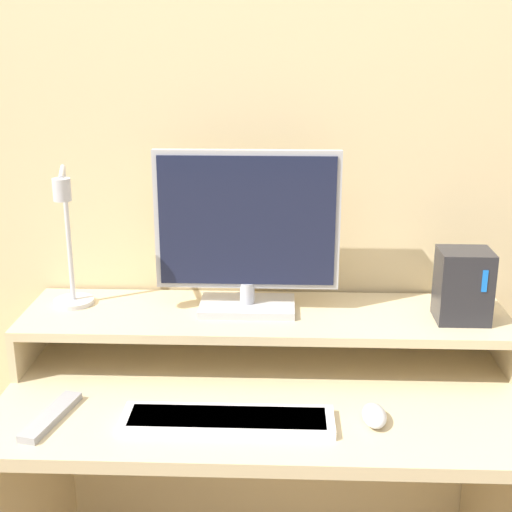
{
  "coord_description": "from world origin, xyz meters",
  "views": [
    {
      "loc": [
        0.04,
        -1.17,
        1.54
      ],
      "look_at": [
        -0.02,
        0.33,
        1.06
      ],
      "focal_mm": 50.0,
      "sensor_mm": 36.0,
      "label": 1
    }
  ],
  "objects_px": {
    "remote_control": "(51,416)",
    "mouse": "(374,415)",
    "monitor": "(247,232)",
    "desk_lamp": "(69,249)",
    "router_dock": "(463,286)",
    "keyboard": "(228,420)"
  },
  "relations": [
    {
      "from": "router_dock",
      "to": "keyboard",
      "type": "bearing_deg",
      "value": -152.23
    },
    {
      "from": "monitor",
      "to": "remote_control",
      "type": "bearing_deg",
      "value": -140.77
    },
    {
      "from": "monitor",
      "to": "mouse",
      "type": "xyz_separation_m",
      "value": [
        0.28,
        -0.31,
        -0.31
      ]
    },
    {
      "from": "router_dock",
      "to": "mouse",
      "type": "height_order",
      "value": "router_dock"
    },
    {
      "from": "keyboard",
      "to": "mouse",
      "type": "bearing_deg",
      "value": 3.62
    },
    {
      "from": "remote_control",
      "to": "mouse",
      "type": "bearing_deg",
      "value": 1.39
    },
    {
      "from": "monitor",
      "to": "keyboard",
      "type": "relative_size",
      "value": 1.0
    },
    {
      "from": "keyboard",
      "to": "mouse",
      "type": "distance_m",
      "value": 0.31
    },
    {
      "from": "desk_lamp",
      "to": "router_dock",
      "type": "bearing_deg",
      "value": -1.25
    },
    {
      "from": "router_dock",
      "to": "desk_lamp",
      "type": "bearing_deg",
      "value": 178.75
    },
    {
      "from": "monitor",
      "to": "remote_control",
      "type": "xyz_separation_m",
      "value": [
        -0.4,
        -0.33,
        -0.32
      ]
    },
    {
      "from": "keyboard",
      "to": "remote_control",
      "type": "xyz_separation_m",
      "value": [
        -0.38,
        0.0,
        -0.0
      ]
    },
    {
      "from": "desk_lamp",
      "to": "mouse",
      "type": "relative_size",
      "value": 3.8
    },
    {
      "from": "monitor",
      "to": "router_dock",
      "type": "distance_m",
      "value": 0.53
    },
    {
      "from": "router_dock",
      "to": "remote_control",
      "type": "bearing_deg",
      "value": -162.93
    },
    {
      "from": "monitor",
      "to": "mouse",
      "type": "bearing_deg",
      "value": -47.68
    },
    {
      "from": "mouse",
      "to": "remote_control",
      "type": "distance_m",
      "value": 0.68
    },
    {
      "from": "keyboard",
      "to": "monitor",
      "type": "bearing_deg",
      "value": 85.61
    },
    {
      "from": "desk_lamp",
      "to": "monitor",
      "type": "bearing_deg",
      "value": 3.49
    },
    {
      "from": "monitor",
      "to": "remote_control",
      "type": "relative_size",
      "value": 2.2
    },
    {
      "from": "keyboard",
      "to": "router_dock",
      "type": "bearing_deg",
      "value": 27.77
    },
    {
      "from": "mouse",
      "to": "keyboard",
      "type": "bearing_deg",
      "value": -176.38
    }
  ]
}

